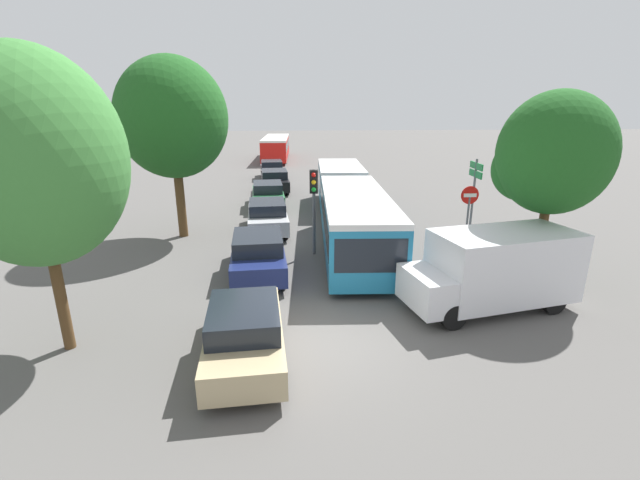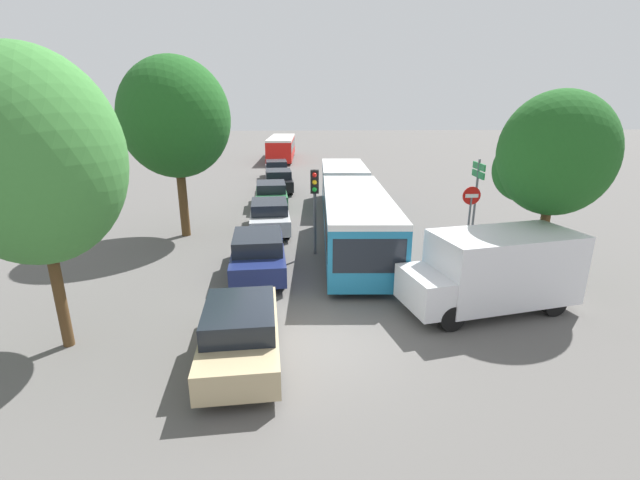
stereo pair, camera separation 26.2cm
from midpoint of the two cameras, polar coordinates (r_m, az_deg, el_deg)
name	(u,v)px [view 1 (the left image)]	position (r m, az deg, el deg)	size (l,w,h in m)	color
ground_plane	(327,341)	(11.21, 0.26, -13.30)	(200.00, 200.00, 0.00)	#565451
articulated_bus	(348,201)	(20.57, 3.33, 5.26)	(3.40, 16.60, 2.45)	teal
city_bus_rear	(276,147)	(49.09, -6.04, 12.29)	(2.97, 11.69, 2.50)	red
queued_car_tan	(245,332)	(10.32, -10.71, -11.98)	(1.97, 4.15, 1.41)	tan
queued_car_navy	(258,254)	(15.27, -8.72, -1.83)	(2.08, 4.37, 1.48)	navy
queued_car_silver	(268,216)	(20.51, -7.37, 3.20)	(2.07, 4.34, 1.47)	#B7BABF
queued_car_green	(268,195)	(25.62, -7.25, 6.04)	(2.06, 4.33, 1.47)	#236638
queued_car_black	(275,181)	(30.36, -6.31, 7.88)	(2.12, 4.46, 1.51)	black
queued_car_graphite	(272,169)	(35.99, -6.66, 9.32)	(2.08, 4.37, 1.48)	#47474C
white_van	(496,268)	(13.39, 21.89, -3.48)	(5.29, 2.92, 2.31)	silver
traffic_light	(314,193)	(16.70, -1.28, 6.25)	(0.34, 0.37, 3.40)	#56595E
no_entry_sign	(468,210)	(17.53, 18.76, 3.78)	(0.70, 0.08, 2.82)	#56595E
direction_sign_post	(475,183)	(19.72, 19.55, 7.14)	(0.15, 1.40, 3.60)	#56595E
tree_left_near	(33,159)	(11.34, -34.45, 8.85)	(3.87, 3.87, 7.02)	#51381E
tree_left_mid	(173,121)	(20.01, -19.32, 14.70)	(4.69, 4.69, 7.81)	#51381E
tree_right_near	(549,156)	(15.08, 27.80, 9.83)	(3.39, 3.39, 6.23)	#51381E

